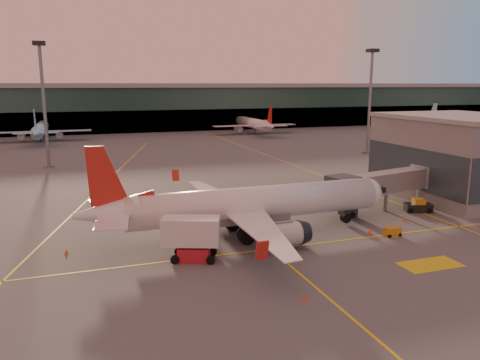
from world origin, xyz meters
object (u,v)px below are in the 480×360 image
object	(u,v)px
main_airplane	(246,205)
gpu_cart	(392,232)
pushback_tug	(418,206)
catering_truck	(192,236)

from	to	relation	value
main_airplane	gpu_cart	distance (m)	17.11
gpu_cart	pushback_tug	world-z (taller)	pushback_tug
main_airplane	pushback_tug	size ratio (longest dim) A/B	9.34
gpu_cart	pushback_tug	size ratio (longest dim) A/B	0.47
main_airplane	gpu_cart	size ratio (longest dim) A/B	19.76
main_airplane	catering_truck	world-z (taller)	main_airplane
main_airplane	catering_truck	bearing A→B (deg)	-145.48
main_airplane	gpu_cart	bearing A→B (deg)	-20.19
main_airplane	catering_truck	xyz separation A→B (m)	(-7.63, -5.39, -1.14)
catering_truck	gpu_cart	bearing A→B (deg)	19.94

